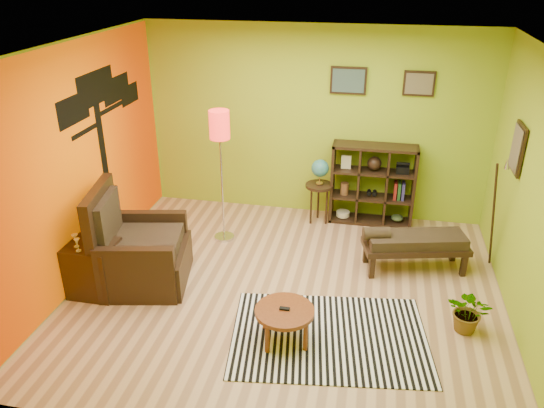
% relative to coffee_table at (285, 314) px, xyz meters
% --- Properties ---
extents(ground, '(5.00, 5.00, 0.00)m').
position_rel_coffee_table_xyz_m(ground, '(-0.13, 0.87, -0.32)').
color(ground, tan).
rests_on(ground, ground).
extents(room_shell, '(5.04, 4.54, 2.82)m').
position_rel_coffee_table_xyz_m(room_shell, '(-0.22, 0.88, 1.48)').
color(room_shell, '#95B721').
rests_on(room_shell, ground).
extents(zebra_rug, '(2.21, 1.68, 0.01)m').
position_rel_coffee_table_xyz_m(zebra_rug, '(0.46, 0.13, -0.32)').
color(zebra_rug, white).
rests_on(zebra_rug, ground).
extents(coffee_table, '(0.61, 0.61, 0.39)m').
position_rel_coffee_table_xyz_m(coffee_table, '(0.00, 0.00, 0.00)').
color(coffee_table, brown).
rests_on(coffee_table, ground).
extents(armchair, '(1.19, 1.19, 1.23)m').
position_rel_coffee_table_xyz_m(armchair, '(-1.93, 0.73, 0.05)').
color(armchair, black).
rests_on(armchair, ground).
extents(side_cabinet, '(0.54, 0.49, 0.95)m').
position_rel_coffee_table_xyz_m(side_cabinet, '(-2.33, 0.41, 0.00)').
color(side_cabinet, black).
rests_on(side_cabinet, ground).
extents(floor_lamp, '(0.28, 0.28, 1.84)m').
position_rel_coffee_table_xyz_m(floor_lamp, '(-1.22, 1.97, 1.17)').
color(floor_lamp, silver).
rests_on(floor_lamp, ground).
extents(globe_table, '(0.40, 0.40, 0.98)m').
position_rel_coffee_table_xyz_m(globe_table, '(0.01, 2.74, 0.42)').
color(globe_table, black).
rests_on(globe_table, ground).
extents(cube_shelf, '(1.20, 0.35, 1.20)m').
position_rel_coffee_table_xyz_m(cube_shelf, '(0.78, 2.90, 0.28)').
color(cube_shelf, black).
rests_on(cube_shelf, ground).
extents(bench, '(1.36, 0.75, 0.60)m').
position_rel_coffee_table_xyz_m(bench, '(1.32, 1.67, 0.06)').
color(bench, black).
rests_on(bench, ground).
extents(potted_plant, '(0.57, 0.60, 0.38)m').
position_rel_coffee_table_xyz_m(potted_plant, '(1.87, 0.53, -0.13)').
color(potted_plant, '#26661E').
rests_on(potted_plant, ground).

